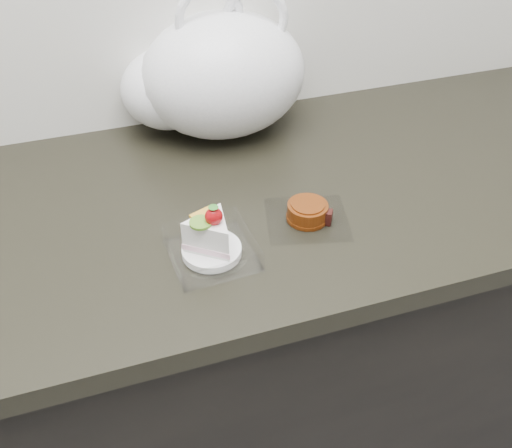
% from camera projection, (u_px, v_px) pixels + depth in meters
% --- Properties ---
extents(counter, '(2.04, 0.64, 0.90)m').
position_uv_depth(counter, '(187.00, 364.00, 1.29)').
color(counter, black).
rests_on(counter, ground).
extents(cake_tray, '(0.14, 0.14, 0.10)m').
position_uv_depth(cake_tray, '(211.00, 242.00, 0.89)').
color(cake_tray, white).
rests_on(cake_tray, counter).
extents(mooncake_wrap, '(0.17, 0.16, 0.03)m').
position_uv_depth(mooncake_wrap, '(308.00, 213.00, 0.97)').
color(mooncake_wrap, white).
rests_on(mooncake_wrap, counter).
extents(plastic_bag, '(0.39, 0.29, 0.31)m').
position_uv_depth(plastic_bag, '(213.00, 77.00, 1.14)').
color(plastic_bag, white).
rests_on(plastic_bag, counter).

